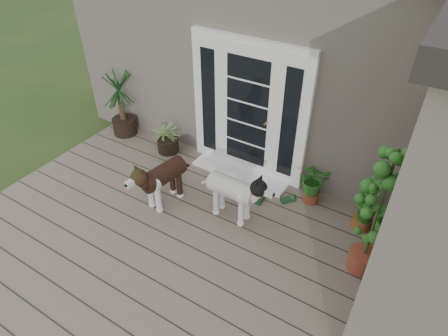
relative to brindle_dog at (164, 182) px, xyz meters
The scene contains 14 objects.
deck 1.25m from the brindle_dog, 46.94° to the right, with size 6.20×4.60×0.12m, color #6B5B4C.
house_main 3.65m from the brindle_dog, 76.79° to the left, with size 7.40×4.00×3.10m, color #665E54.
door_unit 1.63m from the brindle_dog, 66.08° to the left, with size 1.90×0.14×2.15m, color white.
door_step 1.34m from the brindle_dog, 62.48° to the left, with size 1.60×0.40×0.05m, color white.
brindle_dog is the anchor object (origin of this frame).
white_dog 1.01m from the brindle_dog, 14.27° to the left, with size 0.38×0.90×0.75m, color white, non-canonical shape.
spider_plant 1.33m from the brindle_dog, 126.81° to the left, with size 0.61×0.61×0.65m, color #88995E, non-canonical shape.
yucca 2.18m from the brindle_dog, 148.96° to the left, with size 0.82×0.82×1.19m, color black, non-canonical shape.
herb_a 2.14m from the brindle_dog, 32.40° to the left, with size 0.45×0.45×0.57m, color #24611B.
herb_b 2.78m from the brindle_dog, 21.21° to the left, with size 0.37×0.37×0.56m, color #25641C.
herb_c 3.03m from the brindle_dog, 15.90° to the left, with size 0.40×0.40×0.63m, color #195518.
sapling 2.86m from the brindle_dog, ahead, with size 0.54×0.54×1.83m, color #19581D, non-canonical shape.
clog_left 1.44m from the brindle_dog, 33.96° to the left, with size 0.16×0.34×0.10m, color #153517, non-canonical shape.
clog_right 1.83m from the brindle_dog, 32.02° to the left, with size 0.12×0.26×0.08m, color #173A1F, non-canonical shape.
Camera 1 is at (2.17, -1.92, 3.96)m, focal length 30.92 mm.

